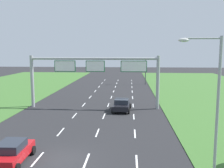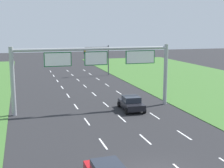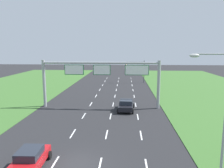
{
  "view_description": "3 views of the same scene",
  "coord_description": "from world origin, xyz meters",
  "views": [
    {
      "loc": [
        4.69,
        -16.38,
        7.62
      ],
      "look_at": [
        2.56,
        14.01,
        3.55
      ],
      "focal_mm": 40.0,
      "sensor_mm": 36.0,
      "label": 1
    },
    {
      "loc": [
        -7.56,
        -16.08,
        8.83
      ],
      "look_at": [
        1.75,
        15.42,
        2.87
      ],
      "focal_mm": 50.0,
      "sensor_mm": 36.0,
      "label": 2
    },
    {
      "loc": [
        3.59,
        -15.06,
        8.72
      ],
      "look_at": [
        1.59,
        17.71,
        3.29
      ],
      "focal_mm": 35.0,
      "sensor_mm": 36.0,
      "label": 3
    }
  ],
  "objects": [
    {
      "name": "sign_gantry",
      "position": [
        0.24,
        16.18,
        4.95
      ],
      "size": [
        17.24,
        0.44,
        7.0
      ],
      "color": "#9EA0A5",
      "rests_on": "ground_plane"
    },
    {
      "name": "car_lead_silver",
      "position": [
        3.74,
        14.82,
        0.76
      ],
      "size": [
        2.4,
        4.25,
        1.52
      ],
      "rotation": [
        0.0,
        0.0,
        -0.05
      ],
      "color": "black",
      "rests_on": "ground_plane"
    },
    {
      "name": "lane_dashes_slip",
      "position": [
        5.25,
        15.0,
        0.0
      ],
      "size": [
        0.14,
        68.4,
        0.01
      ],
      "color": "white",
      "rests_on": "ground_plane"
    },
    {
      "name": "lane_dashes_inner_left",
      "position": [
        -1.75,
        15.0,
        0.0
      ],
      "size": [
        0.14,
        68.4,
        0.01
      ],
      "color": "white",
      "rests_on": "ground_plane"
    },
    {
      "name": "lane_dashes_inner_right",
      "position": [
        1.75,
        15.0,
        0.0
      ],
      "size": [
        0.14,
        68.4,
        0.01
      ],
      "color": "white",
      "rests_on": "ground_plane"
    },
    {
      "name": "traffic_light_mast",
      "position": [
        6.39,
        40.07,
        3.87
      ],
      "size": [
        4.76,
        0.49,
        5.6
      ],
      "color": "#47494F",
      "rests_on": "ground_plane"
    }
  ]
}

